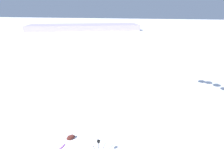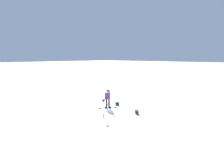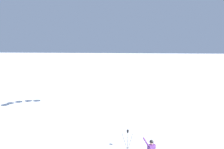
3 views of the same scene
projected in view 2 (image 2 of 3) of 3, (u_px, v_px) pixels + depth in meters
name	position (u px, v px, depth m)	size (l,w,h in m)	color
ground_plane	(106.00, 107.00, 13.82)	(300.00, 300.00, 0.00)	white
snowboarder	(108.00, 97.00, 13.59)	(0.72, 0.53, 1.67)	black
snowboard	(108.00, 108.00, 13.65)	(1.20, 1.50, 0.10)	beige
gear_bag_large	(137.00, 112.00, 12.27)	(0.63, 0.64, 0.29)	#4C1E19
camera_tripod	(104.00, 105.00, 11.33)	(0.70, 0.63, 1.39)	#262628
gear_bag_small	(117.00, 104.00, 14.40)	(0.57, 0.49, 0.31)	#192833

